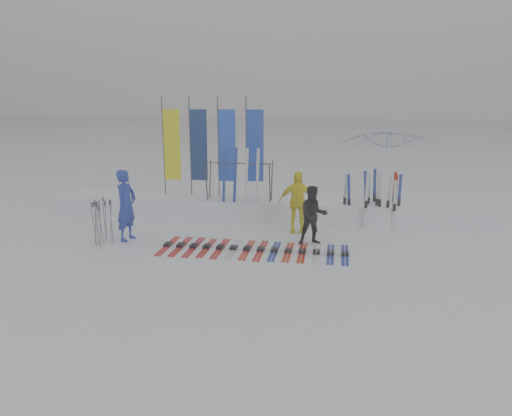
% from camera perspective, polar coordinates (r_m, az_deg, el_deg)
% --- Properties ---
extents(ground, '(120.00, 120.00, 0.00)m').
position_cam_1_polar(ground, '(11.85, -2.22, -6.46)').
color(ground, white).
rests_on(ground, ground).
extents(snow_bank, '(14.00, 1.60, 0.60)m').
position_cam_1_polar(snow_bank, '(16.11, 1.02, 0.06)').
color(snow_bank, white).
rests_on(snow_bank, ground).
extents(person_blue, '(0.60, 0.79, 1.94)m').
position_cam_1_polar(person_blue, '(13.91, -14.61, 0.29)').
color(person_blue, '#1A2D9D').
rests_on(person_blue, ground).
extents(person_black, '(0.89, 0.77, 1.57)m').
position_cam_1_polar(person_black, '(13.24, 6.56, -0.84)').
color(person_black, black).
rests_on(person_black, ground).
extents(person_yellow, '(1.09, 0.56, 1.78)m').
position_cam_1_polar(person_yellow, '(14.30, 4.71, 0.71)').
color(person_yellow, '#FCF110').
rests_on(person_yellow, ground).
extents(tent_canopy, '(3.36, 3.42, 2.85)m').
position_cam_1_polar(tent_canopy, '(16.62, 14.74, 3.99)').
color(tent_canopy, white).
rests_on(tent_canopy, ground).
extents(ski_row, '(4.77, 1.70, 0.07)m').
position_cam_1_polar(ski_row, '(12.82, -0.34, -4.72)').
color(ski_row, red).
rests_on(ski_row, ground).
extents(pole_cluster, '(0.54, 0.83, 1.25)m').
position_cam_1_polar(pole_cluster, '(13.80, -17.22, -1.58)').
color(pole_cluster, '#595B60').
rests_on(pole_cluster, ground).
extents(feather_flags, '(3.33, 0.15, 3.20)m').
position_cam_1_polar(feather_flags, '(16.33, -5.05, 7.11)').
color(feather_flags, '#383A3F').
rests_on(feather_flags, ground).
extents(ski_rack, '(2.04, 0.80, 1.23)m').
position_cam_1_polar(ski_rack, '(15.64, -1.93, 3.69)').
color(ski_rack, '#383A3F').
rests_on(ski_rack, ground).
extents(upright_skis, '(1.70, 1.03, 1.64)m').
position_cam_1_polar(upright_skis, '(15.52, 13.61, 0.98)').
color(upright_skis, navy).
rests_on(upright_skis, ground).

